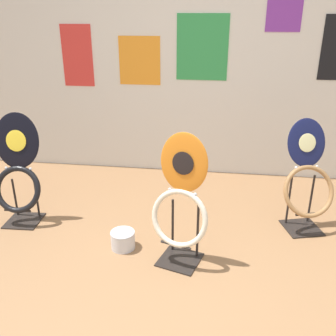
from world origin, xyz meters
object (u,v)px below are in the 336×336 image
at_px(toilet_seat_display_navy_moon, 307,182).
at_px(paint_can, 123,239).
at_px(toilet_seat_display_orange_sun, 181,203).
at_px(toilet_seat_display_jazz_black, 18,177).

height_order(toilet_seat_display_navy_moon, paint_can, toilet_seat_display_navy_moon).
xyz_separation_m(toilet_seat_display_navy_moon, toilet_seat_display_orange_sun, (-0.95, -0.59, 0.05)).
bearing_deg(toilet_seat_display_orange_sun, toilet_seat_display_navy_moon, 31.73).
bearing_deg(toilet_seat_display_jazz_black, paint_can, -16.23).
xyz_separation_m(toilet_seat_display_navy_moon, toilet_seat_display_jazz_black, (-2.35, -0.22, -0.01)).
bearing_deg(paint_can, toilet_seat_display_navy_moon, 19.43).
height_order(toilet_seat_display_orange_sun, paint_can, toilet_seat_display_orange_sun).
height_order(toilet_seat_display_navy_moon, toilet_seat_display_jazz_black, toilet_seat_display_jazz_black).
height_order(toilet_seat_display_navy_moon, toilet_seat_display_orange_sun, toilet_seat_display_orange_sun).
distance_m(toilet_seat_display_navy_moon, toilet_seat_display_orange_sun, 1.12).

